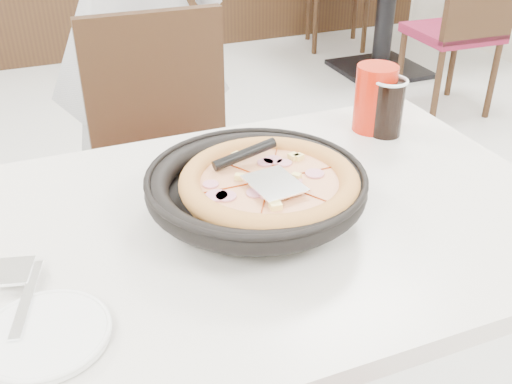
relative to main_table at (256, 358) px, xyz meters
name	(u,v)px	position (x,y,z in m)	size (l,w,h in m)	color
main_table	(256,358)	(0.00, 0.00, 0.00)	(1.20, 0.80, 0.75)	beige
chair_far	(178,191)	(0.00, 0.60, 0.10)	(0.42, 0.42, 0.95)	black
trivet	(248,211)	(-0.02, -0.01, 0.39)	(0.13, 0.13, 0.04)	black
pizza_pan	(256,196)	(0.00, 0.00, 0.42)	(0.34, 0.34, 0.01)	black
pizza	(269,190)	(0.02, -0.02, 0.44)	(0.30, 0.30, 0.02)	#B67D3F
pizza_server	(274,183)	(0.02, -0.05, 0.47)	(0.08, 0.10, 0.00)	white
side_plate	(46,335)	(-0.40, -0.19, 0.38)	(0.18, 0.18, 0.01)	white
fork	(27,298)	(-0.42, -0.11, 0.39)	(0.02, 0.18, 0.00)	white
cola_glass	(387,109)	(0.42, 0.22, 0.44)	(0.07, 0.07, 0.13)	black
red_cup	(375,98)	(0.41, 0.25, 0.45)	(0.10, 0.10, 0.16)	#BA1B09
diner_person	(131,6)	(0.02, 1.15, 0.51)	(0.65, 0.42, 1.77)	#B9BABE
bg_table_right	(385,15)	(1.89, 2.44, 0.00)	(1.20, 0.80, 0.75)	beige
bg_chair_right_near	(453,28)	(1.86, 1.73, 0.10)	(0.42, 0.42, 0.95)	black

